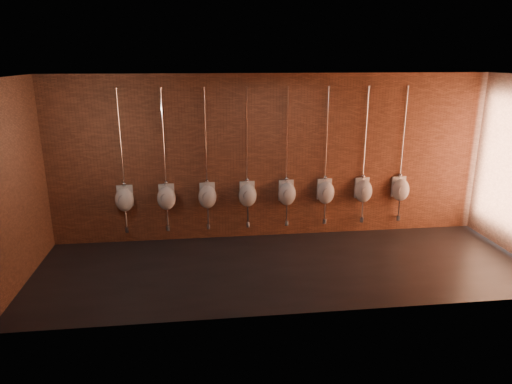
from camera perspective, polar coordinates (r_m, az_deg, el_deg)
ground at (r=8.00m, az=3.69°, el=-9.31°), size 8.50×8.50×0.00m
room_shell at (r=7.35m, az=3.98°, el=4.95°), size 8.54×3.04×3.22m
urinal_0 at (r=8.95m, az=-16.12°, el=-0.81°), size 0.38×0.34×2.71m
urinal_1 at (r=8.86m, az=-11.14°, el=-0.64°), size 0.38×0.34×2.71m
urinal_2 at (r=8.83m, az=-6.09°, el=-0.47°), size 0.38×0.34×2.71m
urinal_3 at (r=8.87m, az=-1.06°, el=-0.30°), size 0.38×0.34×2.71m
urinal_4 at (r=8.98m, az=3.89°, el=-0.12°), size 0.38×0.34×2.71m
urinal_5 at (r=9.16m, az=8.69°, el=0.05°), size 0.38×0.34×2.71m
urinal_6 at (r=9.39m, az=13.28°, el=0.21°), size 0.38×0.34×2.71m
urinal_7 at (r=9.69m, az=17.61°, el=0.36°), size 0.38×0.34×2.71m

